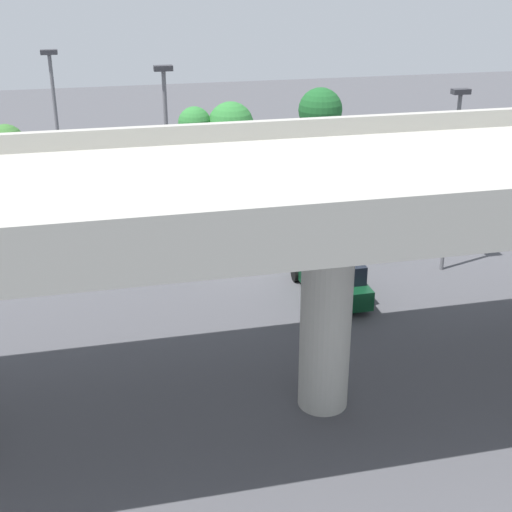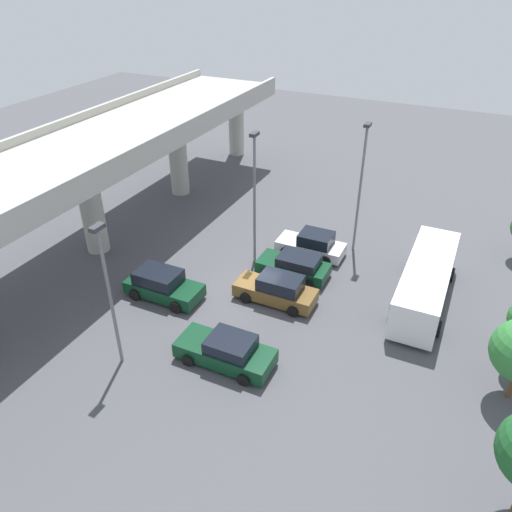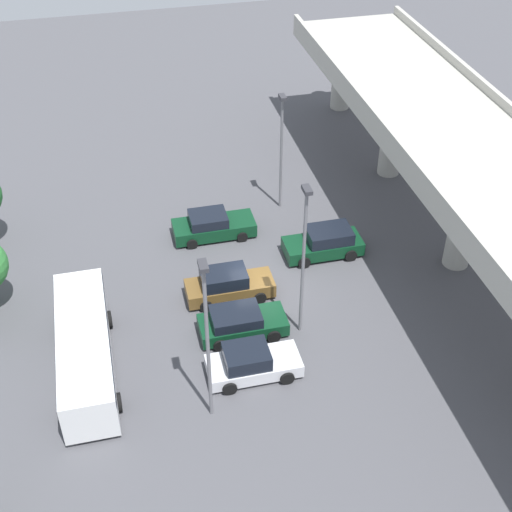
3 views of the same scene
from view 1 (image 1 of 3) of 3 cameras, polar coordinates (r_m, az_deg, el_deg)
The scene contains 15 objects.
ground_plane at distance 31.54m, azimuth -1.24°, elevation 0.07°, with size 92.77×92.77×0.00m, color #4C4C51.
highway_overpass at distance 18.91m, azimuth 5.98°, elevation 3.70°, with size 42.12×7.94×7.65m.
parked_car_0 at distance 33.99m, azimuth 7.98°, elevation 2.86°, with size 2.19×4.83×1.56m.
parked_car_1 at distance 27.78m, azimuth 6.01°, elevation -1.55°, with size 2.19×4.46×1.67m.
parked_car_2 at distance 32.66m, azimuth -1.44°, elevation 2.37°, with size 2.01×4.67×1.70m.
parked_car_3 at distance 32.22m, azimuth -6.48°, elevation 1.78°, with size 2.19×4.38×1.45m.
parked_car_4 at distance 32.16m, azimuth -11.52°, elevation 1.47°, with size 2.15×4.41×1.61m.
shuttle_bus at distance 39.13m, azimuth -8.99°, elevation 6.64°, with size 9.02×2.69×2.45m.
lamp_post_near_aisle at distance 29.66m, azimuth 15.45°, elevation 6.86°, with size 0.70×0.35×7.54m.
lamp_post_mid_lot at distance 28.06m, azimuth -7.07°, elevation 7.68°, with size 0.70×0.35×8.51m.
lamp_post_by_overpass at distance 33.15m, azimuth -15.57°, elevation 9.43°, with size 0.70×0.35×8.57m.
tree_front_left at distance 45.84m, azimuth 5.17°, elevation 11.55°, with size 2.77×2.77×4.69m.
tree_front_centre at distance 44.12m, azimuth -2.03°, elevation 10.43°, with size 2.81×2.81×4.14m.
tree_front_right at distance 43.93m, azimuth -4.94°, elevation 10.51°, with size 2.00×2.00×3.91m.
tree_front_far_right at distance 43.88m, azimuth -19.34°, elevation 8.54°, with size 2.11×2.11×3.38m.
Camera 1 is at (5.96, 28.46, 12.22)m, focal length 50.00 mm.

